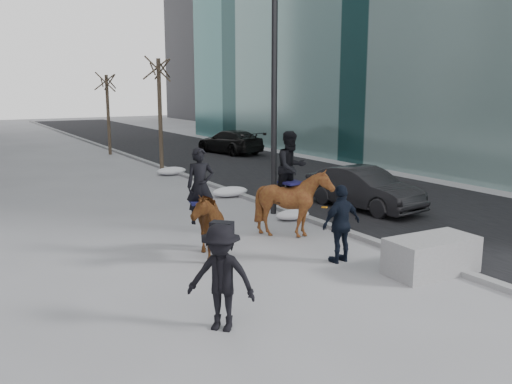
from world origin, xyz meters
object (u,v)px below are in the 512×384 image
mounted_left (203,218)px  mounted_right (293,195)px  car_near (364,188)px  planter (431,255)px

mounted_left → mounted_right: bearing=10.1°
car_near → mounted_left: (-6.57, -2.00, 0.28)m
planter → car_near: bearing=61.6°
car_near → mounted_left: 6.87m
car_near → mounted_left: size_ratio=1.60×
planter → mounted_left: 5.00m
planter → mounted_right: size_ratio=0.70×
mounted_right → car_near: bearing=21.8°
planter → mounted_right: bearing=102.7°
mounted_right → mounted_left: bearing=-169.9°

